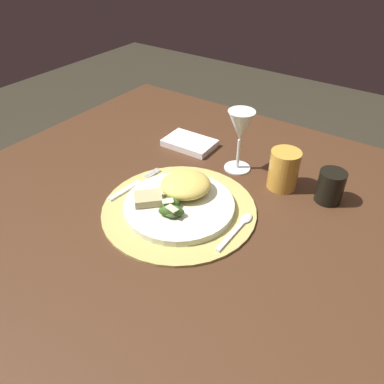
# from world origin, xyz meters

# --- Properties ---
(ground_plane) EXTENTS (6.00, 6.00, 0.00)m
(ground_plane) POSITION_xyz_m (0.00, 0.00, 0.00)
(ground_plane) COLOR #2F2B1F
(dining_table) EXTENTS (1.25, 1.04, 0.76)m
(dining_table) POSITION_xyz_m (0.00, 0.00, 0.61)
(dining_table) COLOR #442817
(dining_table) RESTS_ON ground
(placemat) EXTENTS (0.34, 0.34, 0.01)m
(placemat) POSITION_xyz_m (-0.06, -0.03, 0.76)
(placemat) COLOR tan
(placemat) RESTS_ON dining_table
(dinner_plate) EXTENTS (0.25, 0.25, 0.02)m
(dinner_plate) POSITION_xyz_m (-0.06, -0.03, 0.77)
(dinner_plate) COLOR silver
(dinner_plate) RESTS_ON placemat
(pasta_serving) EXTENTS (0.16, 0.16, 0.04)m
(pasta_serving) POSITION_xyz_m (-0.07, 0.02, 0.80)
(pasta_serving) COLOR #DDBE56
(pasta_serving) RESTS_ON dinner_plate
(salad_greens) EXTENTS (0.07, 0.08, 0.03)m
(salad_greens) POSITION_xyz_m (-0.05, -0.06, 0.79)
(salad_greens) COLOR #3F592A
(salad_greens) RESTS_ON dinner_plate
(bread_piece) EXTENTS (0.07, 0.07, 0.02)m
(bread_piece) POSITION_xyz_m (-0.11, -0.06, 0.79)
(bread_piece) COLOR tan
(bread_piece) RESTS_ON dinner_plate
(fork) EXTENTS (0.03, 0.16, 0.00)m
(fork) POSITION_xyz_m (-0.20, -0.02, 0.77)
(fork) COLOR silver
(fork) RESTS_ON placemat
(spoon) EXTENTS (0.02, 0.14, 0.01)m
(spoon) POSITION_xyz_m (0.08, -0.00, 0.77)
(spoon) COLOR silver
(spoon) RESTS_ON placemat
(napkin) EXTENTS (0.14, 0.10, 0.02)m
(napkin) POSITION_xyz_m (-0.20, 0.22, 0.77)
(napkin) COLOR white
(napkin) RESTS_ON dining_table
(wine_glass) EXTENTS (0.07, 0.07, 0.16)m
(wine_glass) POSITION_xyz_m (-0.04, 0.20, 0.87)
(wine_glass) COLOR silver
(wine_glass) RESTS_ON dining_table
(amber_tumbler) EXTENTS (0.07, 0.07, 0.10)m
(amber_tumbler) POSITION_xyz_m (0.09, 0.19, 0.81)
(amber_tumbler) COLOR gold
(amber_tumbler) RESTS_ON dining_table
(dark_tumbler) EXTENTS (0.06, 0.06, 0.08)m
(dark_tumbler) POSITION_xyz_m (0.20, 0.20, 0.80)
(dark_tumbler) COLOR black
(dark_tumbler) RESTS_ON dining_table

